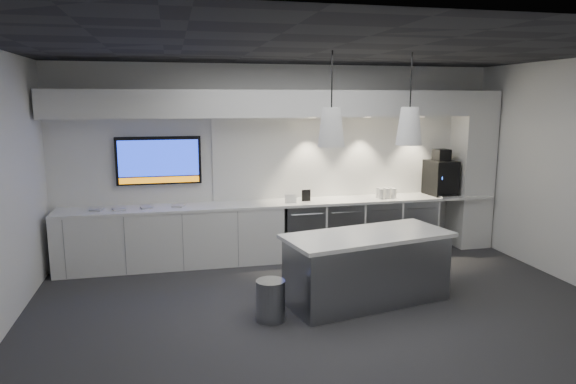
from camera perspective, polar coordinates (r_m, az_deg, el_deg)
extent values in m
plane|color=#2E2E31|center=(6.21, 4.34, -13.14)|extent=(7.00, 7.00, 0.00)
plane|color=black|center=(5.73, 4.75, 15.61)|extent=(7.00, 7.00, 0.00)
plane|color=white|center=(8.18, -0.69, 3.48)|extent=(7.00, 0.00, 7.00)
plane|color=white|center=(3.53, 16.75, -5.95)|extent=(7.00, 0.00, 7.00)
cube|color=white|center=(7.96, -0.19, -1.22)|extent=(6.80, 0.65, 0.04)
cube|color=white|center=(7.88, -12.75, -4.96)|extent=(3.30, 0.63, 0.86)
cube|color=gray|center=(8.12, 1.54, -4.29)|extent=(0.60, 0.61, 0.85)
cube|color=gray|center=(8.30, 5.77, -4.03)|extent=(0.60, 0.61, 0.85)
cube|color=gray|center=(8.51, 9.80, -3.76)|extent=(0.60, 0.61, 0.85)
cube|color=gray|center=(8.77, 13.61, -3.49)|extent=(0.60, 0.61, 0.85)
cube|color=white|center=(8.49, 7.30, 3.98)|extent=(4.60, 0.03, 1.30)
cube|color=white|center=(7.83, -0.24, 9.78)|extent=(6.90, 0.60, 0.40)
cube|color=white|center=(9.16, 19.73, 2.34)|extent=(0.55, 0.55, 2.60)
cube|color=black|center=(7.94, -14.16, 3.41)|extent=(1.25, 0.06, 0.72)
cube|color=#1228AE|center=(7.90, -14.18, 3.67)|extent=(1.17, 0.00, 0.54)
cube|color=orange|center=(7.95, -14.07, 1.30)|extent=(1.17, 0.00, 0.09)
cube|color=gray|center=(6.43, 8.76, -8.53)|extent=(2.05, 1.15, 0.81)
cube|color=white|center=(6.30, 8.86, -4.81)|extent=(2.17, 1.26, 0.05)
cylinder|color=gray|center=(5.90, -1.95, -11.94)|extent=(0.42, 0.42, 0.47)
cube|color=black|center=(8.88, 16.58, 1.54)|extent=(0.45, 0.50, 0.57)
cube|color=black|center=(8.84, 16.70, 3.97)|extent=(0.25, 0.25, 0.19)
cube|color=gray|center=(8.71, 17.30, -0.46)|extent=(0.33, 0.23, 0.03)
cube|color=black|center=(7.99, 2.03, -0.38)|extent=(0.14, 0.03, 0.18)
cube|color=white|center=(7.84, 0.31, -0.73)|extent=(0.18, 0.03, 0.14)
cube|color=#B7B7B7|center=(7.81, -20.52, -1.86)|extent=(0.19, 0.19, 0.02)
cube|color=#B7B7B7|center=(7.73, -18.28, -1.85)|extent=(0.20, 0.20, 0.02)
cube|color=#B7B7B7|center=(7.76, -15.46, -1.66)|extent=(0.19, 0.19, 0.02)
cube|color=#B7B7B7|center=(7.74, -12.09, -1.54)|extent=(0.20, 0.20, 0.02)
cone|color=white|center=(5.93, 4.83, 7.20)|extent=(0.31, 0.31, 0.45)
cylinder|color=black|center=(5.93, 4.91, 12.74)|extent=(0.02, 0.02, 0.70)
cone|color=white|center=(6.30, 13.32, 7.14)|extent=(0.31, 0.31, 0.45)
cylinder|color=black|center=(6.29, 13.54, 12.35)|extent=(0.02, 0.02, 0.70)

